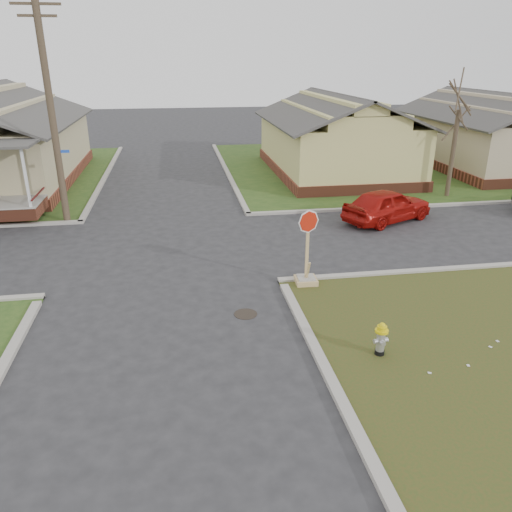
{
  "coord_description": "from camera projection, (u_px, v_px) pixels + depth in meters",
  "views": [
    {
      "loc": [
        0.55,
        -12.54,
        6.59
      ],
      "look_at": [
        2.73,
        1.0,
        1.1
      ],
      "focal_mm": 35.0,
      "sensor_mm": 36.0,
      "label": 1
    }
  ],
  "objects": [
    {
      "name": "stop_sign",
      "position": [
        306.0,
        268.0,
        15.32
      ],
      "size": [
        0.67,
        0.66,
        2.37
      ],
      "rotation": [
        0.0,
        0.0,
        -0.05
      ],
      "color": "tan",
      "rests_on": "ground"
    },
    {
      "name": "utility_pole",
      "position": [
        51.0,
        109.0,
        19.66
      ],
      "size": [
        1.8,
        0.28,
        9.0
      ],
      "color": "#3B2E22",
      "rests_on": "ground"
    },
    {
      "name": "curbs",
      "position": [
        166.0,
        248.0,
        18.44
      ],
      "size": [
        80.0,
        40.0,
        0.12
      ],
      "primitive_type": null,
      "color": "#A29C93",
      "rests_on": "ground"
    },
    {
      "name": "side_house_yellow",
      "position": [
        335.0,
        136.0,
        29.64
      ],
      "size": [
        7.6,
        11.6,
        4.7
      ],
      "color": "brown",
      "rests_on": "ground"
    },
    {
      "name": "manhole",
      "position": [
        246.0,
        314.0,
        13.72
      ],
      "size": [
        0.64,
        0.64,
        0.01
      ],
      "primitive_type": "cylinder",
      "color": "black",
      "rests_on": "ground"
    },
    {
      "name": "verge_far_right",
      "position": [
        498.0,
        161.0,
        33.59
      ],
      "size": [
        37.0,
        19.0,
        0.05
      ],
      "primitive_type": "cube",
      "color": "#284819",
      "rests_on": "ground"
    },
    {
      "name": "tree_mid_right",
      "position": [
        453.0,
        154.0,
        24.47
      ],
      "size": [
        0.22,
        0.22,
        4.2
      ],
      "primitive_type": "cylinder",
      "color": "#3B2E22",
      "rests_on": "verge_far_right"
    },
    {
      "name": "ground",
      "position": [
        165.0,
        312.0,
        13.86
      ],
      "size": [
        120.0,
        120.0,
        0.0
      ],
      "primitive_type": "plane",
      "color": "#27272A",
      "rests_on": "ground"
    },
    {
      "name": "red_sedan",
      "position": [
        387.0,
        205.0,
        21.22
      ],
      "size": [
        4.5,
        3.29,
        1.43
      ],
      "primitive_type": "imported",
      "rotation": [
        0.0,
        0.0,
        2.0
      ],
      "color": "#A5100B",
      "rests_on": "ground"
    },
    {
      "name": "fire_hydrant",
      "position": [
        381.0,
        337.0,
        11.63
      ],
      "size": [
        0.31,
        0.31,
        0.84
      ],
      "rotation": [
        0.0,
        0.0,
        0.11
      ],
      "color": "black",
      "rests_on": "ground"
    },
    {
      "name": "side_house_tan",
      "position": [
        489.0,
        133.0,
        31.12
      ],
      "size": [
        7.6,
        11.6,
        4.7
      ],
      "color": "brown",
      "rests_on": "ground"
    }
  ]
}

